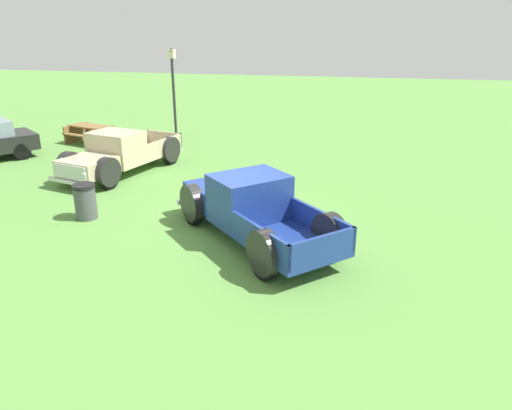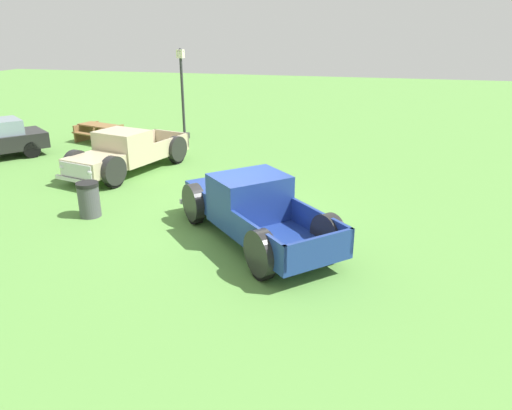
% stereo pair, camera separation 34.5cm
% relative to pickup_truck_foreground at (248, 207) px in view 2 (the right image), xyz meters
% --- Properties ---
extents(ground_plane, '(80.00, 80.00, 0.00)m').
position_rel_pickup_truck_foreground_xyz_m(ground_plane, '(0.47, 0.47, -0.74)').
color(ground_plane, '#5B9342').
extents(pickup_truck_foreground, '(4.84, 4.83, 1.55)m').
position_rel_pickup_truck_foreground_xyz_m(pickup_truck_foreground, '(0.00, 0.00, 0.00)').
color(pickup_truck_foreground, navy).
rests_on(pickup_truck_foreground, ground_plane).
extents(pickup_truck_behind_left, '(5.15, 2.88, 1.49)m').
position_rel_pickup_truck_foreground_xyz_m(pickup_truck_behind_left, '(3.93, 5.61, -0.03)').
color(pickup_truck_behind_left, '#C6B793').
rests_on(pickup_truck_behind_left, ground_plane).
extents(lamp_post_near, '(0.36, 0.36, 3.97)m').
position_rel_pickup_truck_foreground_xyz_m(lamp_post_near, '(9.69, 5.74, 1.34)').
color(lamp_post_near, '#2D2D33').
rests_on(lamp_post_near, ground_plane).
extents(picnic_table, '(1.93, 2.14, 0.78)m').
position_rel_pickup_truck_foreground_xyz_m(picnic_table, '(8.09, 9.13, -0.24)').
color(picnic_table, olive).
rests_on(picnic_table, ground_plane).
extents(trash_can, '(0.59, 0.59, 0.95)m').
position_rel_pickup_truck_foreground_xyz_m(trash_can, '(0.10, 4.47, -0.26)').
color(trash_can, '#4C4C51').
rests_on(trash_can, ground_plane).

